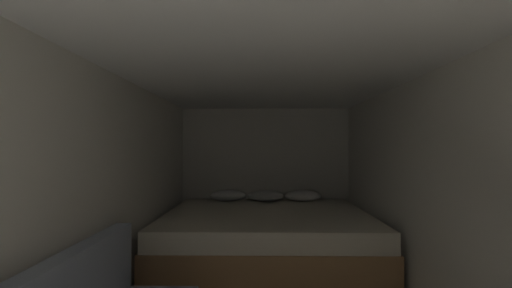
% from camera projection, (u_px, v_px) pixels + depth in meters
% --- Properties ---
extents(wall_back, '(2.56, 0.05, 2.01)m').
position_uv_depth(wall_back, '(265.00, 176.00, 4.83)').
color(wall_back, silver).
rests_on(wall_back, ground).
extents(wall_left, '(0.05, 4.90, 2.01)m').
position_uv_depth(wall_left, '(98.00, 205.00, 2.37)').
color(wall_left, silver).
rests_on(wall_left, ground).
extents(wall_right, '(0.05, 4.90, 2.01)m').
position_uv_depth(wall_right, '(444.00, 206.00, 2.33)').
color(wall_right, silver).
rests_on(wall_right, ground).
extents(ceiling_slab, '(2.56, 4.90, 0.05)m').
position_uv_depth(ceiling_slab, '(270.00, 64.00, 2.36)').
color(ceiling_slab, white).
rests_on(ceiling_slab, wall_left).
extents(bed, '(2.34, 1.93, 0.83)m').
position_uv_depth(bed, '(267.00, 240.00, 3.79)').
color(bed, '#9E7247').
rests_on(bed, ground).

